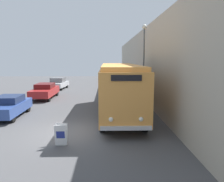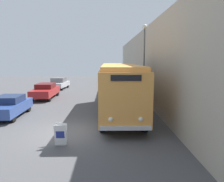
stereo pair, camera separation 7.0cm
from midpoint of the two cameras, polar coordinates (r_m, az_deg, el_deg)
name	(u,v)px [view 2 (the right image)]	position (r m, az deg, el deg)	size (l,w,h in m)	color
ground_plane	(68,132)	(12.27, -11.28, -10.55)	(80.00, 80.00, 0.00)	#4C4C4F
building_wall_right	(145,64)	(21.75, 8.78, 6.90)	(0.30, 60.00, 6.88)	#B2A893
vintage_bus	(120,86)	(15.56, 2.14, 1.21)	(2.62, 10.78, 3.56)	black
sign_board	(61,135)	(10.50, -13.08, -11.08)	(0.55, 0.37, 0.99)	gray
streetlamp	(144,55)	(17.34, 8.51, 9.25)	(0.36, 0.36, 6.57)	#595E60
parked_car_near	(9,106)	(16.62, -25.13, -3.58)	(1.91, 4.26, 1.44)	black
parked_car_mid	(46,91)	(23.06, -16.90, 0.11)	(1.90, 4.79, 1.51)	black
parked_car_far	(59,83)	(30.03, -13.67, 1.98)	(2.31, 4.26, 1.51)	black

